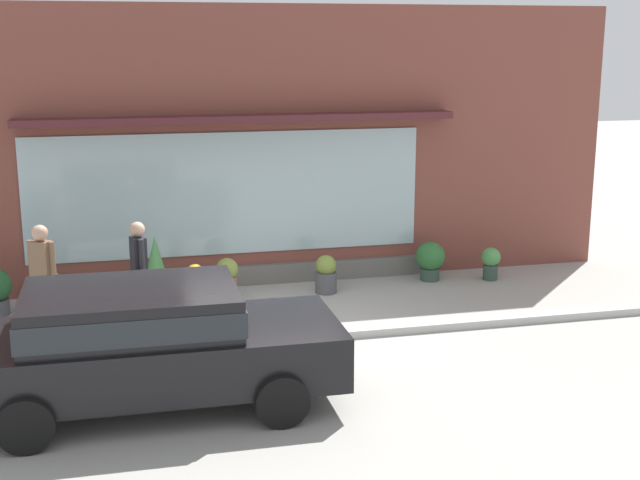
# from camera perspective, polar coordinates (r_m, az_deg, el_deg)

# --- Properties ---
(ground_plane) EXTENTS (60.00, 60.00, 0.00)m
(ground_plane) POSITION_cam_1_polar(r_m,az_deg,el_deg) (12.96, -3.05, -6.52)
(ground_plane) COLOR #9E9B93
(curb_strip) EXTENTS (14.00, 0.24, 0.12)m
(curb_strip) POSITION_cam_1_polar(r_m,az_deg,el_deg) (12.76, -2.89, -6.57)
(curb_strip) COLOR #B2B2AD
(curb_strip) RESTS_ON ground_plane
(storefront) EXTENTS (14.00, 0.81, 4.97)m
(storefront) POSITION_cam_1_polar(r_m,az_deg,el_deg) (15.47, -5.39, 5.95)
(storefront) COLOR brown
(storefront) RESTS_ON ground_plane
(fire_hydrant) EXTENTS (0.43, 0.41, 0.96)m
(fire_hydrant) POSITION_cam_1_polar(r_m,az_deg,el_deg) (13.60, -8.24, -3.55)
(fire_hydrant) COLOR gold
(fire_hydrant) RESTS_ON ground_plane
(pedestrian_with_handbag) EXTENTS (0.26, 0.63, 1.70)m
(pedestrian_with_handbag) POSITION_cam_1_polar(r_m,az_deg,el_deg) (13.29, -11.87, -1.85)
(pedestrian_with_handbag) COLOR #8E333D
(pedestrian_with_handbag) RESTS_ON ground_plane
(pedestrian_passerby) EXTENTS (0.40, 0.31, 1.75)m
(pedestrian_passerby) POSITION_cam_1_polar(r_m,az_deg,el_deg) (13.23, -17.88, -2.11)
(pedestrian_passerby) COLOR #333847
(pedestrian_passerby) RESTS_ON ground_plane
(parked_car_black) EXTENTS (4.54, 2.07, 1.50)m
(parked_car_black) POSITION_cam_1_polar(r_m,az_deg,el_deg) (10.57, -11.54, -6.46)
(parked_car_black) COLOR black
(parked_car_black) RESTS_ON ground_plane
(potted_plant_doorstep) EXTENTS (0.38, 0.38, 0.68)m
(potted_plant_doorstep) POSITION_cam_1_polar(r_m,az_deg,el_deg) (14.71, -17.35, -3.07)
(potted_plant_doorstep) COLOR #33473D
(potted_plant_doorstep) RESTS_ON ground_plane
(potted_plant_near_hydrant) EXTENTS (0.38, 0.38, 0.68)m
(potted_plant_near_hydrant) POSITION_cam_1_polar(r_m,az_deg,el_deg) (15.12, 0.40, -2.28)
(potted_plant_near_hydrant) COLOR #4C4C51
(potted_plant_near_hydrant) RESTS_ON ground_plane
(potted_plant_window_right) EXTENTS (0.44, 0.44, 1.10)m
(potted_plant_window_right) POSITION_cam_1_polar(r_m,az_deg,el_deg) (14.97, -10.82, -1.92)
(potted_plant_window_right) COLOR #4C4C51
(potted_plant_window_right) RESTS_ON ground_plane
(potted_plant_corner_tall) EXTENTS (0.54, 0.54, 0.72)m
(potted_plant_corner_tall) POSITION_cam_1_polar(r_m,az_deg,el_deg) (16.02, 7.31, -1.25)
(potted_plant_corner_tall) COLOR #33473D
(potted_plant_corner_tall) RESTS_ON ground_plane
(potted_plant_window_left) EXTENTS (0.36, 0.36, 0.61)m
(potted_plant_window_left) POSITION_cam_1_polar(r_m,az_deg,el_deg) (16.24, 11.24, -1.43)
(potted_plant_window_left) COLOR #33473D
(potted_plant_window_left) RESTS_ON ground_plane
(potted_plant_low_front) EXTENTS (0.38, 0.38, 0.72)m
(potted_plant_low_front) POSITION_cam_1_polar(r_m,az_deg,el_deg) (14.84, -6.16, -2.45)
(potted_plant_low_front) COLOR #9E6042
(potted_plant_low_front) RESTS_ON ground_plane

